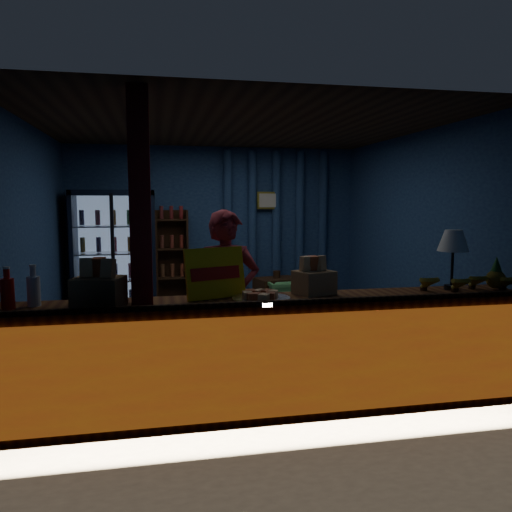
{
  "coord_description": "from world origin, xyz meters",
  "views": [
    {
      "loc": [
        -0.93,
        -5.81,
        1.75
      ],
      "look_at": [
        0.19,
        -0.2,
        1.11
      ],
      "focal_mm": 35.0,
      "sensor_mm": 36.0,
      "label": 1
    }
  ],
  "objects": [
    {
      "name": "yellow_sign",
      "position": [
        -0.47,
        -1.79,
        1.16
      ],
      "size": [
        0.52,
        0.28,
        0.42
      ],
      "color": "yellow",
      "rests_on": "counter"
    },
    {
      "name": "shopkeeper",
      "position": [
        -0.3,
        -1.27,
        0.83
      ],
      "size": [
        0.62,
        0.42,
        1.67
      ],
      "primitive_type": "imported",
      "rotation": [
        0.0,
        0.0,
        0.03
      ],
      "color": "maroon",
      "rests_on": "ground"
    },
    {
      "name": "bottle_shelf",
      "position": [
        -0.7,
        2.06,
        0.79
      ],
      "size": [
        0.5,
        0.28,
        1.6
      ],
      "color": "#3D2513",
      "rests_on": "ground"
    },
    {
      "name": "snack_box_centre",
      "position": [
        0.38,
        -1.77,
        1.07
      ],
      "size": [
        0.37,
        0.34,
        0.33
      ],
      "color": "tan",
      "rests_on": "counter"
    },
    {
      "name": "framed_picture",
      "position": [
        0.85,
        2.1,
        1.75
      ],
      "size": [
        0.36,
        0.04,
        0.28
      ],
      "color": "gold",
      "rests_on": "room_walls"
    },
    {
      "name": "ground",
      "position": [
        0.0,
        0.0,
        0.0
      ],
      "size": [
        4.6,
        4.6,
        0.0
      ],
      "primitive_type": "plane",
      "color": "#515154",
      "rests_on": "ground"
    },
    {
      "name": "pineapple",
      "position": [
        2.05,
        -1.9,
        1.07
      ],
      "size": [
        0.17,
        0.17,
        0.29
      ],
      "color": "olive",
      "rests_on": "counter"
    },
    {
      "name": "banana_bunches",
      "position": [
        1.75,
        -1.9,
        1.03
      ],
      "size": [
        0.93,
        0.28,
        0.15
      ],
      "color": "#C18E22",
      "rests_on": "counter"
    },
    {
      "name": "support_post",
      "position": [
        -1.05,
        -1.9,
        1.3
      ],
      "size": [
        0.16,
        0.16,
        2.6
      ],
      "primitive_type": "cube",
      "color": "maroon",
      "rests_on": "ground"
    },
    {
      "name": "snack_box_left",
      "position": [
        -1.37,
        -1.96,
        1.08
      ],
      "size": [
        0.41,
        0.37,
        0.37
      ],
      "color": "tan",
      "rests_on": "counter"
    },
    {
      "name": "curtain_folds",
      "position": [
        1.0,
        2.14,
        1.3
      ],
      "size": [
        1.74,
        0.14,
        2.5
      ],
      "color": "navy",
      "rests_on": "room_walls"
    },
    {
      "name": "green_chair",
      "position": [
        0.96,
        1.34,
        0.29
      ],
      "size": [
        0.64,
        0.66,
        0.58
      ],
      "primitive_type": "imported",
      "rotation": [
        0.0,
        0.0,
        3.18
      ],
      "color": "#56AD5E",
      "rests_on": "ground"
    },
    {
      "name": "counter",
      "position": [
        0.0,
        -1.91,
        0.48
      ],
      "size": [
        4.4,
        0.57,
        0.99
      ],
      "color": "brown",
      "rests_on": "ground"
    },
    {
      "name": "table_lamp",
      "position": [
        1.66,
        -1.82,
        1.37
      ],
      "size": [
        0.27,
        0.27,
        0.54
      ],
      "color": "black",
      "rests_on": "counter"
    },
    {
      "name": "beverage_cooler",
      "position": [
        -1.55,
        1.92,
        0.93
      ],
      "size": [
        1.2,
        0.62,
        1.9
      ],
      "color": "black",
      "rests_on": "ground"
    },
    {
      "name": "room_walls",
      "position": [
        0.0,
        0.0,
        1.57
      ],
      "size": [
        4.6,
        4.6,
        4.6
      ],
      "color": "navy",
      "rests_on": "ground"
    },
    {
      "name": "soda_bottles",
      "position": [
        -2.02,
        -1.85,
        1.08
      ],
      "size": [
        0.42,
        0.18,
        0.32
      ],
      "color": "red",
      "rests_on": "counter"
    },
    {
      "name": "side_table",
      "position": [
        0.86,
        1.54,
        0.29
      ],
      "size": [
        0.71,
        0.58,
        0.68
      ],
      "color": "#3D2513",
      "rests_on": "ground"
    },
    {
      "name": "pastry_tray",
      "position": [
        -0.12,
        -1.97,
        0.98
      ],
      "size": [
        0.48,
        0.48,
        0.08
      ],
      "color": "silver",
      "rests_on": "counter"
    }
  ]
}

